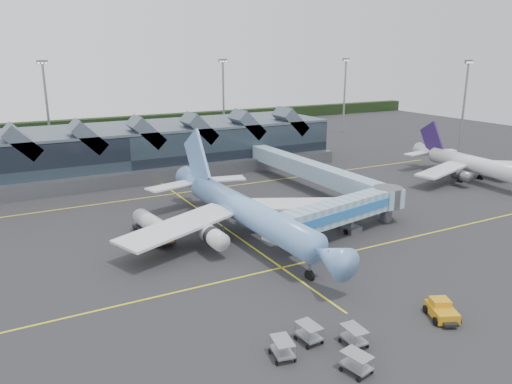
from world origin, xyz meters
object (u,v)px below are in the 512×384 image
fuel_truck (152,225)px  main_airliner (243,210)px  jet_bridge (347,210)px  pushback_tug (442,311)px  regional_jet (471,164)px

fuel_truck → main_airliner: bearing=-33.7°
main_airliner → fuel_truck: 12.42m
jet_bridge → pushback_tug: size_ratio=5.91×
regional_jet → jet_bridge: 41.86m
jet_bridge → main_airliner: bearing=144.2°
jet_bridge → pushback_tug: bearing=-116.9°
main_airliner → regional_jet: bearing=5.2°
main_airliner → regional_jet: size_ratio=1.33×
main_airliner → pushback_tug: bearing=-78.4°
fuel_truck → pushback_tug: size_ratio=2.28×
main_airliner → fuel_truck: size_ratio=4.27×
fuel_truck → pushback_tug: (17.53, -33.44, -1.03)m
jet_bridge → pushback_tug: (-6.24, -22.06, -2.80)m
jet_bridge → regional_jet: bearing=5.9°
main_airliner → pushback_tug: main_airliner is taller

